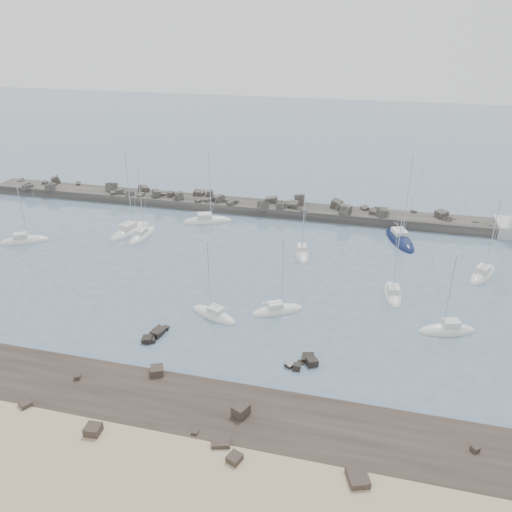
# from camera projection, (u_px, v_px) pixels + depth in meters

# --- Properties ---
(ground) EXTENTS (400.00, 400.00, 0.00)m
(ground) POSITION_uv_depth(u_px,v_px,m) (215.00, 304.00, 71.53)
(ground) COLOR slate
(ground) RESTS_ON ground
(sand_strip) EXTENTS (140.00, 14.00, 1.00)m
(sand_strip) POSITION_uv_depth(u_px,v_px,m) (101.00, 489.00, 43.58)
(sand_strip) COLOR tan
(sand_strip) RESTS_ON ground
(rock_shelf) EXTENTS (140.00, 12.34, 1.88)m
(rock_shelf) POSITION_uv_depth(u_px,v_px,m) (154.00, 411.00, 52.20)
(rock_shelf) COLOR black
(rock_shelf) RESTS_ON ground
(rock_cluster_near) EXTENTS (2.41, 4.44, 1.49)m
(rock_cluster_near) POSITION_uv_depth(u_px,v_px,m) (154.00, 337.00, 64.03)
(rock_cluster_near) COLOR black
(rock_cluster_near) RESTS_ON ground
(rock_cluster_far) EXTENTS (4.03, 3.37, 1.36)m
(rock_cluster_far) POSITION_uv_depth(u_px,v_px,m) (306.00, 362.00, 59.20)
(rock_cluster_far) COLOR black
(rock_cluster_far) RESTS_ON ground
(breakwater) EXTENTS (115.00, 7.27, 5.35)m
(breakwater) POSITION_uv_depth(u_px,v_px,m) (237.00, 208.00, 106.20)
(breakwater) COLOR #32302D
(breakwater) RESTS_ON ground
(sailboat_0) EXTENTS (8.80, 6.41, 13.70)m
(sailboat_0) POSITION_uv_depth(u_px,v_px,m) (24.00, 241.00, 91.05)
(sailboat_0) COLOR silver
(sailboat_0) RESTS_ON ground
(sailboat_1) EXTENTS (3.19, 8.85, 13.73)m
(sailboat_1) POSITION_uv_depth(u_px,v_px,m) (143.00, 235.00, 93.47)
(sailboat_1) COLOR silver
(sailboat_1) RESTS_ON ground
(sailboat_2) EXTENTS (5.77, 10.79, 16.30)m
(sailboat_2) POSITION_uv_depth(u_px,v_px,m) (130.00, 231.00, 95.20)
(sailboat_2) COLOR silver
(sailboat_2) RESTS_ON ground
(sailboat_3) EXTENTS (10.25, 6.47, 15.53)m
(sailboat_3) POSITION_uv_depth(u_px,v_px,m) (207.00, 221.00, 99.86)
(sailboat_3) COLOR silver
(sailboat_3) RESTS_ON ground
(sailboat_4) EXTENTS (7.82, 4.96, 11.95)m
(sailboat_4) POSITION_uv_depth(u_px,v_px,m) (214.00, 315.00, 68.61)
(sailboat_4) COLOR silver
(sailboat_4) RESTS_ON ground
(sailboat_5) EXTENTS (4.12, 7.88, 12.12)m
(sailboat_5) POSITION_uv_depth(u_px,v_px,m) (302.00, 254.00, 86.20)
(sailboat_5) COLOR silver
(sailboat_5) RESTS_ON ground
(sailboat_6) EXTENTS (7.63, 5.73, 11.88)m
(sailboat_6) POSITION_uv_depth(u_px,v_px,m) (277.00, 311.00, 69.61)
(sailboat_6) COLOR silver
(sailboat_6) RESTS_ON ground
(sailboat_7) EXTENTS (6.99, 11.61, 17.44)m
(sailboat_7) POSITION_uv_depth(u_px,v_px,m) (400.00, 240.00, 91.54)
(sailboat_7) COLOR #101A43
(sailboat_7) RESTS_ON ground
(sailboat_8) EXTENTS (7.90, 4.40, 12.22)m
(sailboat_8) POSITION_uv_depth(u_px,v_px,m) (447.00, 331.00, 65.18)
(sailboat_8) COLOR silver
(sailboat_8) RESTS_ON ground
(sailboat_9) EXTENTS (3.36, 8.13, 12.63)m
(sailboat_9) POSITION_uv_depth(u_px,v_px,m) (392.00, 294.00, 73.72)
(sailboat_9) COLOR silver
(sailboat_9) RESTS_ON ground
(sailboat_11) EXTENTS (6.29, 8.76, 13.62)m
(sailboat_11) POSITION_uv_depth(u_px,v_px,m) (483.00, 275.00, 79.23)
(sailboat_11) COLOR silver
(sailboat_11) RESTS_ON ground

